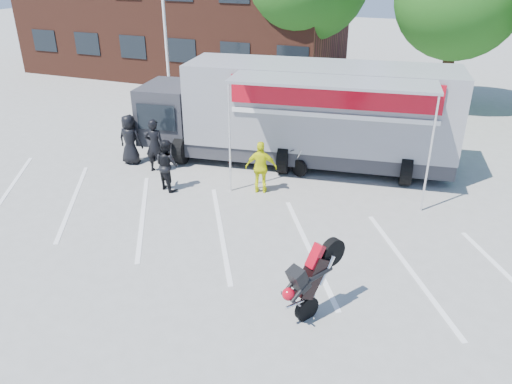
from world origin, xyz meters
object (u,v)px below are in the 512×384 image
Objects in this scene: stunt_bike_rider at (326,307)px; spectator_leather_c at (167,165)px; spectator_leather_b at (155,146)px; transporter_truck at (303,163)px; parked_motorcycle at (284,170)px; spectator_leather_a at (130,139)px; spectator_hivis at (261,167)px.

spectator_leather_c is at bearing 178.05° from stunt_bike_rider.
stunt_bike_rider is 8.59m from spectator_leather_b.
transporter_truck is at bearing -109.01° from spectator_leather_c.
transporter_truck is 5.98× the size of stunt_bike_rider.
spectator_leather_c reaches higher than parked_motorcycle.
parked_motorcycle is at bearing 146.07° from stunt_bike_rider.
spectator_leather_a reaches higher than transporter_truck.
transporter_truck reaches higher than stunt_bike_rider.
spectator_leather_a is at bearing -166.26° from transporter_truck.
transporter_truck is 5.07m from spectator_leather_b.
spectator_leather_c is at bearing 157.15° from parked_motorcycle.
parked_motorcycle is 1.20× the size of spectator_hivis.
spectator_leather_c is (-2.87, -2.66, 0.79)m from parked_motorcycle.
parked_motorcycle is at bearing -168.09° from spectator_leather_a.
spectator_hivis is (4.98, -0.54, -0.05)m from spectator_leather_a.
transporter_truck is at bearing -160.68° from spectator_leather_a.
transporter_truck is 6.61× the size of spectator_hivis.
spectator_hivis is at bearing 167.07° from spectator_leather_b.
transporter_truck is at bearing 0.81° from parked_motorcycle.
spectator_hivis is (-3.19, 4.64, 0.80)m from stunt_bike_rider.
spectator_leather_c is at bearing -140.37° from transporter_truck.
parked_motorcycle is 1.13× the size of spectator_leather_a.
spectator_leather_a is (-5.11, -1.29, 0.86)m from parked_motorcycle.
stunt_bike_rider is 7.09m from spectator_leather_c.
parked_motorcycle is at bearing -121.32° from transporter_truck.
transporter_truck is 6.69× the size of spectator_leather_c.
parked_motorcycle is at bearing -167.50° from spectator_leather_b.
spectator_leather_a reaches higher than spectator_hivis.
transporter_truck is 0.96m from parked_motorcycle.
spectator_leather_a is at bearing 128.46° from parked_motorcycle.
spectator_leather_a is (-8.17, 5.17, 0.86)m from stunt_bike_rider.
spectator_leather_c is at bearing 0.99° from spectator_hivis.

